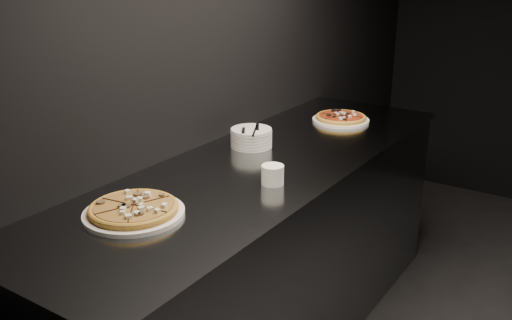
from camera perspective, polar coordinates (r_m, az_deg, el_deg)
The scene contains 7 objects.
wall_left at distance 2.57m, azimuth -6.26°, elevation 11.53°, with size 0.02×5.00×2.80m, color black.
counter at distance 2.66m, azimuth 0.73°, elevation -9.55°, with size 0.74×2.44×0.92m.
pizza_mushroom at distance 2.00m, azimuth -12.13°, elevation -4.90°, with size 0.35×0.35×0.04m.
pizza_tomato at distance 3.11m, azimuth 8.48°, elevation 4.17°, with size 0.31×0.31×0.04m.
plate_stack at distance 2.66m, azimuth -0.47°, elevation 2.26°, with size 0.19×0.19×0.09m.
cutlery at distance 2.63m, azimuth -0.52°, elevation 3.10°, with size 0.09×0.20×0.01m.
ramekin at distance 2.22m, azimuth 1.67°, elevation -1.43°, with size 0.09×0.09×0.08m.
Camera 1 is at (-0.87, -1.95, 1.76)m, focal length 40.00 mm.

